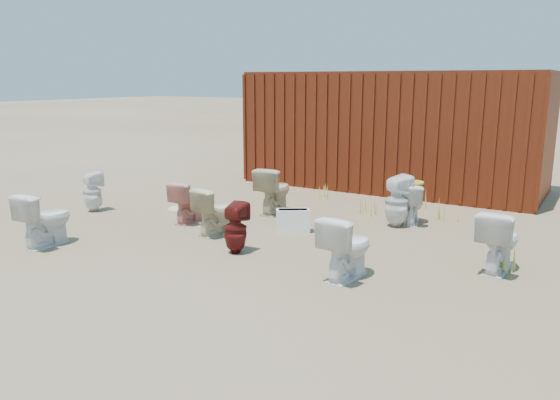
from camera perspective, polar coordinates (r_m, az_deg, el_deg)
The scene contains 22 objects.
ground at distance 7.49m, azimuth -2.41°, elevation -4.96°, with size 100.00×100.00×0.00m, color brown.
shipping_container at distance 11.86m, azimuth 11.80°, elevation 7.18°, with size 6.00×2.40×2.40m, color #47130B.
toilet_front_a at distance 8.13m, azimuth -23.34°, elevation -1.83°, with size 0.42×0.74×0.76m, color white.
toilet_front_pink at distance 8.84m, azimuth -9.51°, elevation -0.14°, with size 0.38×0.66×0.67m, color #DF8D81.
toilet_front_c at distance 6.30m, azimuth 6.99°, elevation -4.87°, with size 0.42×0.74×0.75m, color white.
toilet_front_maroon at distance 7.18m, azimuth -4.68°, elevation -2.95°, with size 0.30×0.31×0.68m, color #59120F.
toilet_front_e at distance 6.98m, azimuth 21.88°, elevation -3.95°, with size 0.42×0.74×0.76m, color white.
toilet_back_a at distance 9.97m, azimuth -19.03°, elevation 0.85°, with size 0.32×0.32×0.70m, color white.
toilet_back_beige_left at distance 9.30m, azimuth -0.63°, elevation 1.04°, with size 0.45×0.78×0.80m, color beige.
toilet_back_beige_right at distance 8.07m, azimuth -6.61°, elevation -1.13°, with size 0.40×0.70×0.71m, color beige.
toilet_back_yellowlid at distance 8.90m, azimuth 13.63°, elevation -0.34°, with size 0.36×0.63×0.64m, color white.
toilet_back_e at distance 8.62m, azimuth 12.10°, elevation -0.10°, with size 0.37×0.37×0.81m, color white.
yellow_lid at distance 8.83m, azimuth 13.74°, elevation 1.77°, with size 0.33×0.41×0.03m, color gold.
loose_tank at distance 8.18m, azimuth 1.35°, elevation -2.17°, with size 0.50×0.20×0.35m, color white.
loose_lid_near at distance 10.06m, azimuth -8.23°, elevation -0.46°, with size 0.38×0.49×0.02m, color beige.
loose_lid_far at distance 9.77m, azimuth -10.57°, elevation -0.94°, with size 0.36×0.47×0.02m, color beige.
weed_clump_a at distance 11.07m, azimuth -1.16°, elevation 1.65°, with size 0.36×0.36×0.32m, color #C3C04E.
weed_clump_b at distance 9.41m, azimuth 9.04°, elevation -0.56°, with size 0.32×0.32×0.29m, color #C3C04E.
weed_clump_c at distance 9.09m, azimuth 16.81°, elevation -1.18°, with size 0.36×0.36×0.36m, color #C3C04E.
weed_clump_d at distance 10.64m, azimuth 4.72°, elevation 1.01°, with size 0.30×0.30×0.27m, color #C3C04E.
weed_clump_e at distance 10.07m, azimuth 14.25°, elevation 0.19°, with size 0.34×0.34×0.33m, color #C3C04E.
weed_clump_f at distance 7.05m, azimuth 22.41°, elevation -5.87°, with size 0.28×0.28×0.28m, color #C3C04E.
Camera 1 is at (4.00, -5.92, 2.25)m, focal length 35.00 mm.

